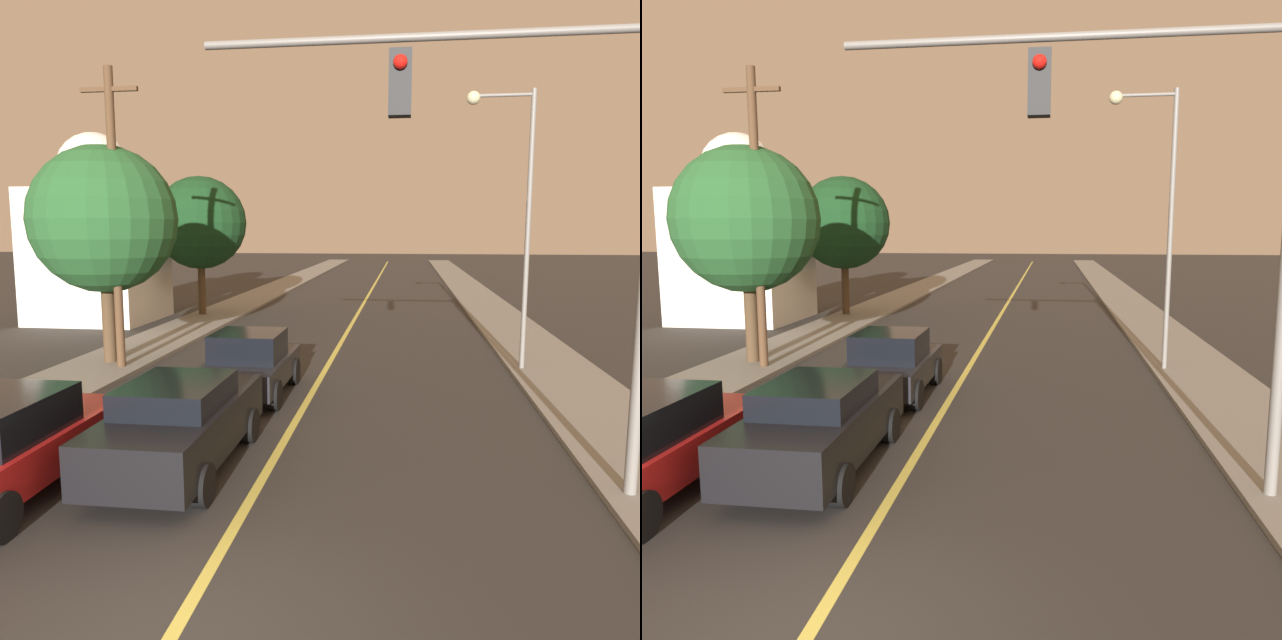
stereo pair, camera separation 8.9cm
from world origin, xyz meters
The scene contains 12 objects.
road_surface centered at (0.00, 36.00, 0.01)m, with size 10.25×80.00×0.01m.
sidewalk_left centered at (-6.38, 36.00, 0.06)m, with size 2.50×80.00×0.12m.
sidewalk_right centered at (6.38, 36.00, 0.06)m, with size 2.50×80.00×0.12m.
car_near_lane_front centered at (-1.44, 4.43, 0.80)m, with size 1.84×4.47×1.53m.
car_near_lane_second centered at (-1.44, 9.09, 0.79)m, with size 1.90×3.84×1.57m.
car_outer_lane_front centered at (-3.69, 3.10, 0.78)m, with size 1.92×4.60×1.55m.
traffic_signal_mast centered at (4.04, 4.10, 4.76)m, with size 6.36×0.42×6.73m.
streetlamp_right centered at (5.07, 12.57, 4.90)m, with size 1.81×0.36×7.52m.
utility_pole_left centered at (-5.73, 11.25, 4.35)m, with size 1.60×0.24×8.13m.
tree_left_near centered at (-6.33, 11.82, 4.23)m, with size 4.17×4.17×6.20m.
tree_left_far centered at (-7.01, 22.30, 4.25)m, with size 4.15×4.15×6.22m.
domed_building_left centered at (-11.02, 20.49, 3.50)m, with size 4.79×4.79×8.03m.
Camera 2 is at (2.28, -5.11, 3.94)m, focal length 35.00 mm.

